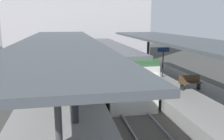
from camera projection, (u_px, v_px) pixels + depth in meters
The scene contains 14 objects.
ground_plane at pixel (129, 112), 13.66m from camera, with size 80.00×80.00×0.00m, color #383835.
platform_left at pixel (62, 108), 12.84m from camera, with size 4.40×28.00×1.00m, color gray.
platform_right at pixel (191, 99), 14.28m from camera, with size 4.40×28.00×1.00m, color gray.
track_ballast at pixel (129, 110), 13.64m from camera, with size 3.20×28.00×0.20m, color #4C4742.
rail_near_side at pixel (117, 108), 13.47m from camera, with size 0.08×28.00×0.14m, color slate.
rail_far_side at pixel (142, 107), 13.75m from camera, with size 0.08×28.00×0.14m, color slate.
commuter_train at pixel (110, 64), 19.01m from camera, with size 2.78×13.95×3.10m.
canopy_left at pixel (59, 42), 13.49m from camera, with size 4.18×21.00×3.06m.
canopy_right at pixel (183, 41), 14.95m from camera, with size 4.18×21.00×2.98m.
platform_bench at pixel (190, 82), 14.56m from camera, with size 1.40×0.41×0.86m.
platform_sign at pixel (163, 56), 17.52m from camera, with size 0.90×0.08×2.21m.
passenger_near_bench at pixel (75, 103), 9.70m from camera, with size 0.36×0.36×1.64m.
passenger_mid_platform at pixel (40, 72), 15.47m from camera, with size 0.36×0.36×1.69m.
station_building_backdrop at pixel (78, 18), 31.46m from camera, with size 18.00×6.00×11.00m, color #B7B2B7.
Camera 1 is at (-3.48, -12.46, 5.12)m, focal length 38.18 mm.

